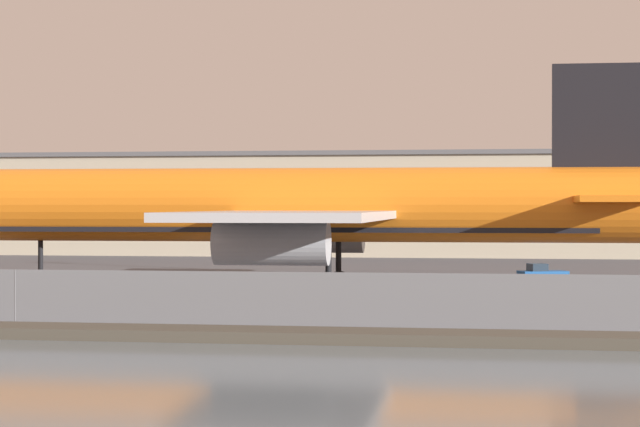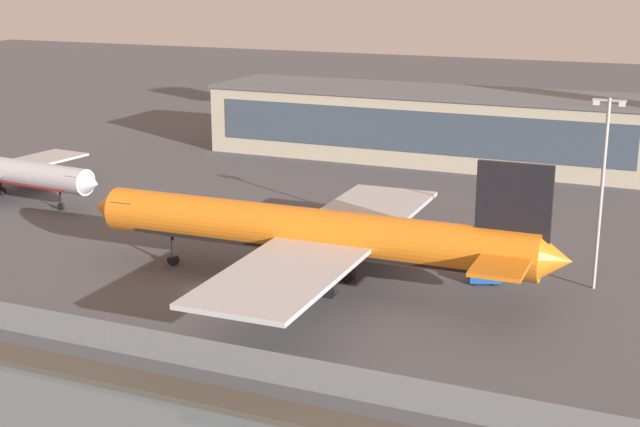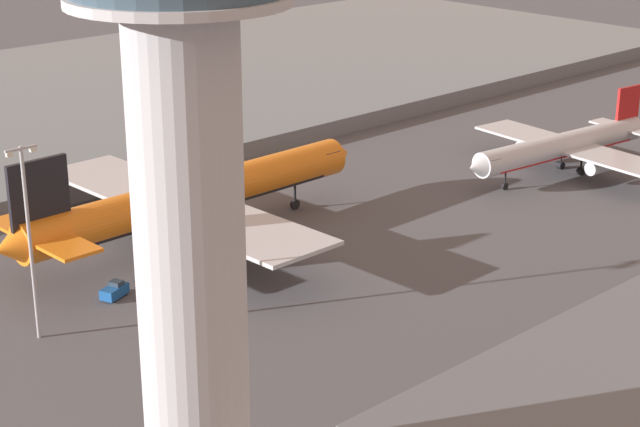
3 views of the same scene
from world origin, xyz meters
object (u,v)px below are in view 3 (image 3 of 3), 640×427
passenger_jet_silver (564,146)px  control_tower (190,241)px  baggage_tug (115,291)px  cargo_jet_orange (190,198)px  apron_light_mast_apron_west (29,232)px  ops_van (554,144)px

passenger_jet_silver → control_tower: size_ratio=0.79×
passenger_jet_silver → baggage_tug: (71.23, -7.10, -3.42)m
cargo_jet_orange → baggage_tug: (15.71, 7.60, -4.79)m
control_tower → apron_light_mast_apron_west: control_tower is taller
control_tower → passenger_jet_silver: bearing=-156.7°
cargo_jet_orange → baggage_tug: size_ratio=14.69×
cargo_jet_orange → apron_light_mast_apron_west: (26.33, 10.57, 5.44)m
passenger_jet_silver → baggage_tug: bearing=-5.7°
passenger_jet_silver → apron_light_mast_apron_west: 82.24m
control_tower → apron_light_mast_apron_west: size_ratio=2.41×
passenger_jet_silver → control_tower: control_tower is taller
control_tower → apron_light_mast_apron_west: bearing=-107.0°
ops_van → apron_light_mast_apron_west: bearing=2.1°
ops_van → baggage_tug: bearing=0.2°
cargo_jet_orange → ops_van: 64.31m
ops_van → control_tower: size_ratio=0.12×
ops_van → control_tower: 117.49m
apron_light_mast_apron_west → baggage_tug: bearing=-164.4°
apron_light_mast_apron_west → cargo_jet_orange: bearing=-158.1°
cargo_jet_orange → control_tower: (40.16, 55.90, 21.16)m
baggage_tug → control_tower: control_tower is taller
passenger_jet_silver → baggage_tug: passenger_jet_silver is taller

